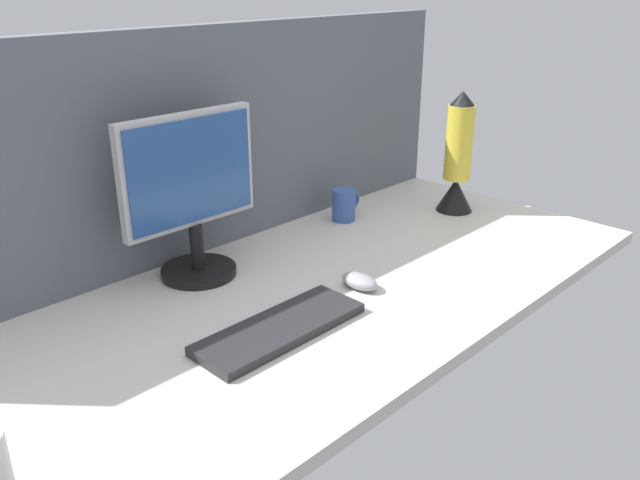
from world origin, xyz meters
TOP-DOWN VIEW (x-y plane):
  - ground_plane at (0.00, 0.00)cm, footprint 180.00×80.00cm
  - cubicle_wall_back at (0.00, 37.50)cm, footprint 180.00×5.00cm
  - monitor at (-11.28, 25.10)cm, footprint 35.12×18.00cm
  - keyboard at (-16.09, -9.70)cm, footprint 37.01×13.02cm
  - mouse at (10.29, -7.87)cm, footprint 5.68×9.65cm
  - mug_ceramic_blue at (40.78, 24.68)cm, footprint 10.12×6.75cm
  - lava_lamp at (70.47, 6.35)cm, footprint 11.01×11.01cm

SIDE VIEW (x-z plane):
  - ground_plane at x=0.00cm, z-range -3.00..0.00cm
  - keyboard at x=-16.09cm, z-range 0.00..2.00cm
  - mouse at x=10.29cm, z-range 0.00..3.40cm
  - mug_ceramic_blue at x=40.78cm, z-range 0.03..9.44cm
  - lava_lamp at x=70.47cm, z-range -2.90..33.13cm
  - monitor at x=-11.28cm, z-range 1.45..40.43cm
  - cubicle_wall_back at x=0.00cm, z-range 0.00..56.12cm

